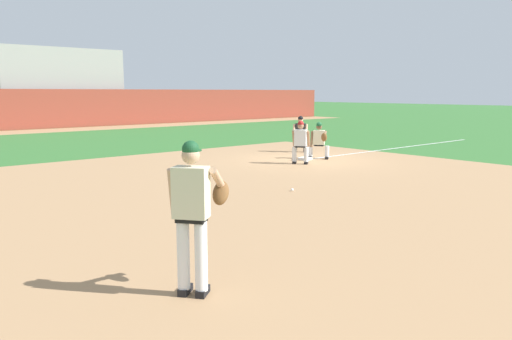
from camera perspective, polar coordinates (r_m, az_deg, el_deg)
The scene contains 12 objects.
ground_plane at distance 17.96m, azimuth 5.62°, elevation 1.16°, with size 160.00×160.00×0.00m, color #336B2D.
infield_dirt_patch at distance 11.94m, azimuth 2.41°, elevation -2.71°, with size 18.00×18.00×0.01m, color #A87F56.
warning_track_strip at distance 34.85m, azimuth -18.94°, elevation 4.47°, with size 48.00×3.20×0.01m, color #A87F56.
foul_line_stripe at distance 22.52m, azimuth 15.96°, elevation 2.45°, with size 11.67×0.10×0.00m, color white.
first_base_bag at distance 17.96m, azimuth 5.62°, elevation 1.30°, with size 0.38×0.38×0.09m, color white.
baseball at distance 12.26m, azimuth 4.16°, elevation -2.27°, with size 0.07×0.07×0.07m, color white.
pitcher at distance 5.89m, azimuth -7.13°, elevation -4.41°, with size 0.85×0.57×1.86m.
first_baseman at distance 18.14m, azimuth 7.24°, elevation 3.54°, with size 0.79×1.06×1.34m.
baserunner at distance 16.81m, azimuth 5.11°, elevation 3.36°, with size 0.64×0.68×1.46m.
umpire at distance 20.24m, azimuth 5.09°, elevation 4.30°, with size 0.66×0.68×1.46m.
outfield_wall at distance 36.65m, azimuth -20.22°, elevation 6.63°, with size 48.00×0.50×2.60m.
stadium_seating_block at distance 39.76m, azimuth -22.04°, elevation 8.76°, with size 8.51×5.05×5.45m.
Camera 1 is at (-12.88, -12.29, 2.41)m, focal length 35.00 mm.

